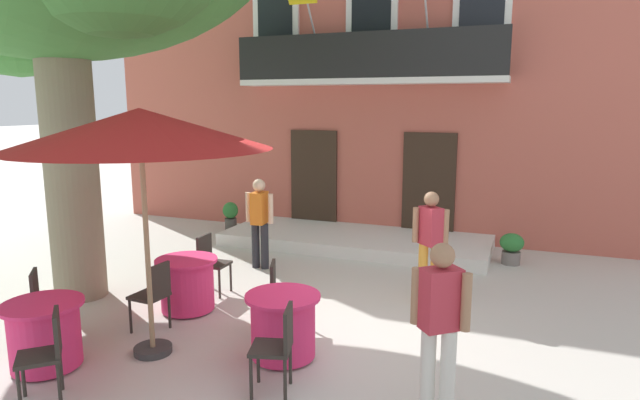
{
  "coord_description": "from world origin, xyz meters",
  "views": [
    {
      "loc": [
        2.49,
        -6.26,
        2.9
      ],
      "look_at": [
        -0.76,
        2.0,
        1.3
      ],
      "focal_mm": 30.26,
      "sensor_mm": 36.0,
      "label": 1
    }
  ],
  "objects_px": {
    "cafe_chair_middle_1": "(153,292)",
    "cafe_umbrella": "(140,130)",
    "cafe_chair_near_tree_0": "(278,343)",
    "cafe_chair_near_tree_1": "(281,291)",
    "cafe_table_front": "(45,334)",
    "pedestrian_near_entrance": "(440,323)",
    "pedestrian_mid_plaza": "(430,240)",
    "cafe_table_near_tree": "(283,325)",
    "pedestrian_by_tree": "(260,218)",
    "ground_planter_left": "(231,215)",
    "ground_planter_right": "(512,247)",
    "cafe_table_middle": "(187,284)",
    "cafe_chair_front_0": "(47,350)",
    "cafe_chair_middle_0": "(211,260)",
    "cafe_chair_front_1": "(45,300)"
  },
  "relations": [
    {
      "from": "cafe_chair_middle_1",
      "to": "cafe_umbrella",
      "type": "height_order",
      "value": "cafe_umbrella"
    },
    {
      "from": "cafe_chair_near_tree_0",
      "to": "cafe_chair_near_tree_1",
      "type": "xyz_separation_m",
      "value": [
        -0.62,
        1.37,
        0.0
      ]
    },
    {
      "from": "cafe_chair_near_tree_1",
      "to": "cafe_table_front",
      "type": "bearing_deg",
      "value": -137.14
    },
    {
      "from": "pedestrian_near_entrance",
      "to": "pedestrian_mid_plaza",
      "type": "xyz_separation_m",
      "value": [
        -0.64,
        3.13,
        -0.04
      ]
    },
    {
      "from": "cafe_umbrella",
      "to": "pedestrian_mid_plaza",
      "type": "relative_size",
      "value": 1.77
    },
    {
      "from": "cafe_chair_near_tree_1",
      "to": "pedestrian_mid_plaza",
      "type": "bearing_deg",
      "value": 49.28
    },
    {
      "from": "cafe_table_near_tree",
      "to": "cafe_chair_near_tree_1",
      "type": "bearing_deg",
      "value": 116.92
    },
    {
      "from": "cafe_chair_middle_1",
      "to": "pedestrian_by_tree",
      "type": "relative_size",
      "value": 0.57
    },
    {
      "from": "cafe_table_near_tree",
      "to": "cafe_chair_near_tree_1",
      "type": "relative_size",
      "value": 0.95
    },
    {
      "from": "pedestrian_near_entrance",
      "to": "cafe_umbrella",
      "type": "bearing_deg",
      "value": 176.81
    },
    {
      "from": "ground_planter_left",
      "to": "ground_planter_right",
      "type": "bearing_deg",
      "value": -3.19
    },
    {
      "from": "cafe_table_front",
      "to": "cafe_table_middle",
      "type": "bearing_deg",
      "value": 76.64
    },
    {
      "from": "cafe_chair_near_tree_1",
      "to": "pedestrian_mid_plaza",
      "type": "relative_size",
      "value": 0.55
    },
    {
      "from": "cafe_table_middle",
      "to": "cafe_chair_middle_1",
      "type": "distance_m",
      "value": 0.77
    },
    {
      "from": "cafe_table_middle",
      "to": "cafe_table_front",
      "type": "bearing_deg",
      "value": -103.36
    },
    {
      "from": "cafe_table_near_tree",
      "to": "ground_planter_right",
      "type": "bearing_deg",
      "value": 64.64
    },
    {
      "from": "ground_planter_right",
      "to": "pedestrian_mid_plaza",
      "type": "height_order",
      "value": "pedestrian_mid_plaza"
    },
    {
      "from": "cafe_chair_near_tree_0",
      "to": "pedestrian_by_tree",
      "type": "height_order",
      "value": "pedestrian_by_tree"
    },
    {
      "from": "cafe_chair_front_0",
      "to": "cafe_table_near_tree",
      "type": "bearing_deg",
      "value": 43.4
    },
    {
      "from": "pedestrian_mid_plaza",
      "to": "pedestrian_by_tree",
      "type": "xyz_separation_m",
      "value": [
        -3.07,
        0.49,
        -0.02
      ]
    },
    {
      "from": "pedestrian_near_entrance",
      "to": "cafe_table_front",
      "type": "bearing_deg",
      "value": -172.7
    },
    {
      "from": "cafe_table_near_tree",
      "to": "cafe_chair_middle_1",
      "type": "bearing_deg",
      "value": 178.49
    },
    {
      "from": "cafe_chair_middle_1",
      "to": "pedestrian_mid_plaza",
      "type": "height_order",
      "value": "pedestrian_mid_plaza"
    },
    {
      "from": "cafe_table_near_tree",
      "to": "cafe_chair_middle_0",
      "type": "relative_size",
      "value": 0.95
    },
    {
      "from": "cafe_chair_near_tree_1",
      "to": "cafe_chair_middle_0",
      "type": "xyz_separation_m",
      "value": [
        -1.62,
        0.88,
        0.0
      ]
    },
    {
      "from": "cafe_chair_front_1",
      "to": "pedestrian_by_tree",
      "type": "relative_size",
      "value": 0.57
    },
    {
      "from": "cafe_umbrella",
      "to": "ground_planter_right",
      "type": "xyz_separation_m",
      "value": [
        3.78,
        5.31,
        -2.29
      ]
    },
    {
      "from": "cafe_chair_near_tree_0",
      "to": "cafe_table_middle",
      "type": "relative_size",
      "value": 1.05
    },
    {
      "from": "cafe_table_front",
      "to": "pedestrian_near_entrance",
      "type": "height_order",
      "value": "pedestrian_near_entrance"
    },
    {
      "from": "cafe_table_middle",
      "to": "pedestrian_by_tree",
      "type": "xyz_separation_m",
      "value": [
        0.01,
        2.17,
        0.51
      ]
    },
    {
      "from": "cafe_chair_middle_0",
      "to": "ground_planter_left",
      "type": "distance_m",
      "value": 4.07
    },
    {
      "from": "cafe_table_near_tree",
      "to": "cafe_umbrella",
      "type": "bearing_deg",
      "value": -162.82
    },
    {
      "from": "cafe_chair_near_tree_1",
      "to": "cafe_table_front",
      "type": "distance_m",
      "value": 2.73
    },
    {
      "from": "cafe_chair_front_0",
      "to": "pedestrian_near_entrance",
      "type": "distance_m",
      "value": 3.78
    },
    {
      "from": "pedestrian_mid_plaza",
      "to": "cafe_chair_front_0",
      "type": "bearing_deg",
      "value": -125.67
    },
    {
      "from": "cafe_table_front",
      "to": "pedestrian_by_tree",
      "type": "distance_m",
      "value": 4.21
    },
    {
      "from": "ground_planter_left",
      "to": "cafe_chair_near_tree_1",
      "type": "bearing_deg",
      "value": -52.77
    },
    {
      "from": "cafe_chair_middle_0",
      "to": "cafe_chair_front_0",
      "type": "height_order",
      "value": "same"
    },
    {
      "from": "cafe_chair_middle_0",
      "to": "pedestrian_near_entrance",
      "type": "relative_size",
      "value": 0.53
    },
    {
      "from": "cafe_table_middle",
      "to": "cafe_chair_front_0",
      "type": "relative_size",
      "value": 0.95
    },
    {
      "from": "cafe_chair_near_tree_1",
      "to": "pedestrian_near_entrance",
      "type": "xyz_separation_m",
      "value": [
        2.2,
        -1.32,
        0.43
      ]
    },
    {
      "from": "cafe_table_middle",
      "to": "cafe_chair_front_0",
      "type": "distance_m",
      "value": 2.47
    },
    {
      "from": "ground_planter_left",
      "to": "pedestrian_near_entrance",
      "type": "relative_size",
      "value": 0.4
    },
    {
      "from": "cafe_chair_middle_0",
      "to": "cafe_chair_middle_1",
      "type": "distance_m",
      "value": 1.51
    },
    {
      "from": "cafe_chair_middle_0",
      "to": "pedestrian_by_tree",
      "type": "relative_size",
      "value": 0.57
    },
    {
      "from": "pedestrian_by_tree",
      "to": "cafe_chair_middle_1",
      "type": "bearing_deg",
      "value": -89.8
    },
    {
      "from": "ground_planter_left",
      "to": "cafe_chair_middle_0",
      "type": "bearing_deg",
      "value": -63.5
    },
    {
      "from": "cafe_chair_middle_0",
      "to": "cafe_table_middle",
      "type": "bearing_deg",
      "value": -82.9
    },
    {
      "from": "cafe_chair_middle_1",
      "to": "cafe_chair_front_1",
      "type": "relative_size",
      "value": 1.0
    },
    {
      "from": "cafe_table_near_tree",
      "to": "cafe_chair_middle_0",
      "type": "xyz_separation_m",
      "value": [
        -1.96,
        1.55,
        0.14
      ]
    }
  ]
}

